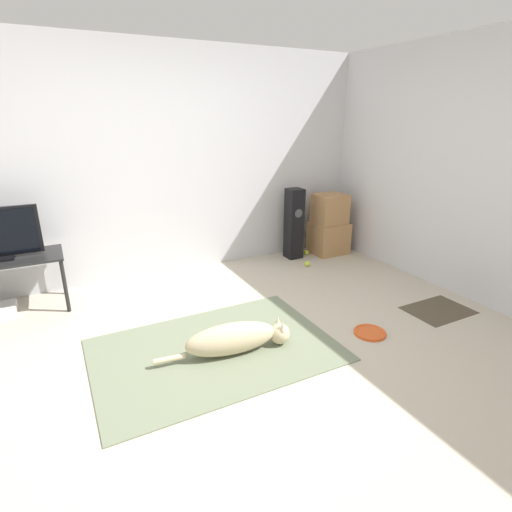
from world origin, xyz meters
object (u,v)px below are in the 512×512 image
object	(u,v)px
cardboard_box_upper	(330,209)
floor_speaker	(294,224)
dog	(237,338)
frisbee	(370,332)
tennis_ball_near_speaker	(307,264)
tennis_ball_by_boxes	(306,252)
cardboard_box_lower	(328,238)

from	to	relation	value
cardboard_box_upper	floor_speaker	size ratio (longest dim) A/B	0.44
dog	frisbee	xyz separation A→B (m)	(1.15, -0.26, -0.12)
cardboard_box_upper	tennis_ball_near_speaker	size ratio (longest dim) A/B	6.15
dog	tennis_ball_by_boxes	bearing A→B (deg)	43.17
frisbee	cardboard_box_upper	xyz separation A→B (m)	(0.98, 1.92, 0.60)
frisbee	cardboard_box_lower	xyz separation A→B (m)	(1.00, 1.93, 0.20)
cardboard_box_upper	tennis_ball_near_speaker	bearing A→B (deg)	-150.58
dog	tennis_ball_near_speaker	bearing A→B (deg)	40.25
frisbee	floor_speaker	size ratio (longest dim) A/B	0.30
cardboard_box_upper	tennis_ball_by_boxes	bearing A→B (deg)	167.94
frisbee	cardboard_box_upper	world-z (taller)	cardboard_box_upper
tennis_ball_by_boxes	cardboard_box_lower	bearing A→B (deg)	-10.05
dog	cardboard_box_upper	world-z (taller)	cardboard_box_upper
dog	tennis_ball_near_speaker	distance (m)	2.10
dog	cardboard_box_lower	bearing A→B (deg)	37.74
cardboard_box_lower	floor_speaker	world-z (taller)	floor_speaker
cardboard_box_upper	tennis_ball_by_boxes	xyz separation A→B (m)	(-0.30, 0.06, -0.58)
cardboard_box_upper	tennis_ball_by_boxes	size ratio (longest dim) A/B	6.15
frisbee	cardboard_box_lower	bearing A→B (deg)	62.66
frisbee	tennis_ball_near_speaker	world-z (taller)	tennis_ball_near_speaker
tennis_ball_by_boxes	frisbee	bearing A→B (deg)	-108.94
floor_speaker	tennis_ball_by_boxes	distance (m)	0.48
frisbee	tennis_ball_near_speaker	distance (m)	1.68
frisbee	floor_speaker	xyz separation A→B (m)	(0.47, 1.99, 0.45)
cardboard_box_lower	tennis_ball_near_speaker	distance (m)	0.66
dog	floor_speaker	xyz separation A→B (m)	(1.62, 1.73, 0.32)
frisbee	cardboard_box_lower	size ratio (longest dim) A/B	0.60
frisbee	dog	bearing A→B (deg)	167.12
frisbee	floor_speaker	bearing A→B (deg)	76.71
frisbee	tennis_ball_by_boxes	bearing A→B (deg)	71.06
cardboard_box_lower	cardboard_box_upper	world-z (taller)	cardboard_box_upper
cardboard_box_lower	tennis_ball_near_speaker	bearing A→B (deg)	-150.52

